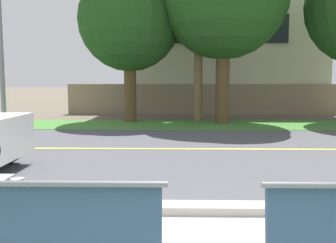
% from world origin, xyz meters
% --- Properties ---
extents(ground_plane, '(140.00, 140.00, 0.00)m').
position_xyz_m(ground_plane, '(0.00, 8.00, 0.00)').
color(ground_plane, '#665B4C').
extents(curb_edge, '(44.00, 0.30, 0.11)m').
position_xyz_m(curb_edge, '(0.00, 2.35, 0.06)').
color(curb_edge, '#ADA89E').
rests_on(curb_edge, ground_plane).
extents(street_asphalt, '(52.00, 8.00, 0.01)m').
position_xyz_m(street_asphalt, '(0.00, 6.50, 0.00)').
color(street_asphalt, '#515156').
rests_on(street_asphalt, ground_plane).
extents(road_centre_line, '(48.00, 0.14, 0.01)m').
position_xyz_m(road_centre_line, '(0.00, 6.50, 0.01)').
color(road_centre_line, '#E0CC4C').
rests_on(road_centre_line, ground_plane).
extents(far_verge_grass, '(48.00, 2.80, 0.02)m').
position_xyz_m(far_verge_grass, '(0.00, 11.21, 0.01)').
color(far_verge_grass, '#478438').
rests_on(far_verge_grass, ground_plane).
extents(streetlamp, '(0.24, 2.10, 7.39)m').
position_xyz_m(streetlamp, '(-6.19, 11.00, 4.20)').
color(streetlamp, gray).
rests_on(streetlamp, ground_plane).
extents(shade_tree_far_left, '(3.81, 3.81, 6.29)m').
position_xyz_m(shade_tree_far_left, '(-1.84, 12.16, 4.08)').
color(shade_tree_far_left, brown).
rests_on(shade_tree_far_left, ground_plane).
extents(garden_wall, '(13.00, 0.36, 1.40)m').
position_xyz_m(garden_wall, '(1.30, 15.32, 0.70)').
color(garden_wall, gray).
rests_on(garden_wall, ground_plane).
extents(house_across_street, '(10.16, 6.91, 7.68)m').
position_xyz_m(house_across_street, '(2.18, 18.52, 3.89)').
color(house_across_street, beige).
rests_on(house_across_street, ground_plane).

